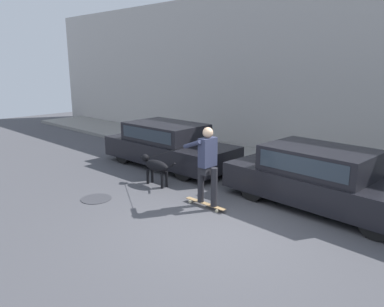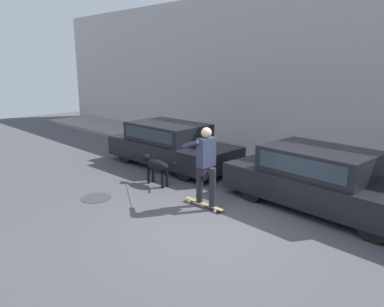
# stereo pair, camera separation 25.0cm
# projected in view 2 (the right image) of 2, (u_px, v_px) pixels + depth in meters

# --- Properties ---
(ground_plane) EXTENTS (36.00, 36.00, 0.00)m
(ground_plane) POSITION_uv_depth(u_px,v_px,m) (216.00, 229.00, 7.12)
(ground_plane) COLOR #47474C
(back_wall) EXTENTS (32.00, 0.30, 5.47)m
(back_wall) POSITION_uv_depth(u_px,v_px,m) (358.00, 75.00, 10.52)
(back_wall) COLOR #B2ADA8
(back_wall) RESTS_ON ground_plane
(sidewalk_curb) EXTENTS (30.00, 2.34, 0.14)m
(sidewalk_curb) POSITION_uv_depth(u_px,v_px,m) (328.00, 176.00, 10.24)
(sidewalk_curb) COLOR gray
(sidewalk_curb) RESTS_ON ground_plane
(parked_car_0) EXTENTS (4.27, 1.84, 1.31)m
(parked_car_0) POSITION_uv_depth(u_px,v_px,m) (171.00, 145.00, 11.37)
(parked_car_0) COLOR black
(parked_car_0) RESTS_ON ground_plane
(parked_car_1) EXTENTS (4.45, 1.85, 1.32)m
(parked_car_1) POSITION_uv_depth(u_px,v_px,m) (323.00, 181.00, 7.98)
(parked_car_1) COLOR black
(parked_car_1) RESTS_ON ground_plane
(dog) EXTENTS (1.27, 0.30, 0.75)m
(dog) POSITION_uv_depth(u_px,v_px,m) (156.00, 166.00, 9.61)
(dog) COLOR black
(dog) RESTS_ON ground_plane
(skateboarder) EXTENTS (2.89, 0.59, 1.78)m
(skateboarder) POSITION_uv_depth(u_px,v_px,m) (206.00, 163.00, 7.96)
(skateboarder) COLOR beige
(skateboarder) RESTS_ON ground_plane
(manhole_cover) EXTENTS (0.70, 0.70, 0.01)m
(manhole_cover) POSITION_uv_depth(u_px,v_px,m) (96.00, 198.00, 8.76)
(manhole_cover) COLOR #38383D
(manhole_cover) RESTS_ON ground_plane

